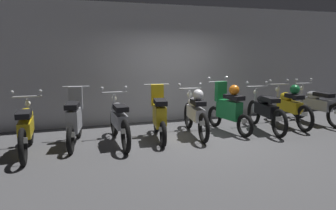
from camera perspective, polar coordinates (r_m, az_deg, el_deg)
The scene contains 11 objects.
ground_plane at distance 7.20m, azimuth 5.84°, elevation -5.92°, with size 80.00×80.00×0.00m, color #4C4C4F.
back_wall at distance 8.93m, azimuth 0.19°, elevation 7.32°, with size 16.00×0.30×3.11m, color #ADADB2.
motorbike_slot_0 at distance 6.62m, azimuth -23.83°, elevation -3.74°, with size 0.59×1.95×1.15m.
motorbike_slot_1 at distance 6.87m, azimuth -16.23°, elevation -2.52°, with size 0.57×1.67×1.18m.
motorbike_slot_2 at distance 6.76m, azimuth -8.67°, elevation -2.72°, with size 0.59×1.95×1.15m.
motorbike_slot_3 at distance 7.02m, azimuth -1.58°, elevation -1.88°, with size 0.56×1.67×1.18m.
motorbike_slot_4 at distance 7.36m, azimuth 4.88°, elevation -1.33°, with size 0.58×1.94×1.15m.
motorbike_slot_5 at distance 7.79m, azimuth 10.67°, elevation -0.55°, with size 0.58×1.67×1.29m.
motorbike_slot_6 at distance 8.11m, azimuth 16.86°, elevation -0.93°, with size 0.58×1.94×1.15m.
motorbike_slot_7 at distance 8.82m, azimuth 20.67°, elevation -0.07°, with size 0.59×1.95×1.15m.
motorbike_slot_8 at distance 9.41m, azimuth 24.81°, elevation 0.02°, with size 0.59×1.95×1.15m.
Camera 1 is at (-2.93, -6.28, 1.95)m, focal length 34.41 mm.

